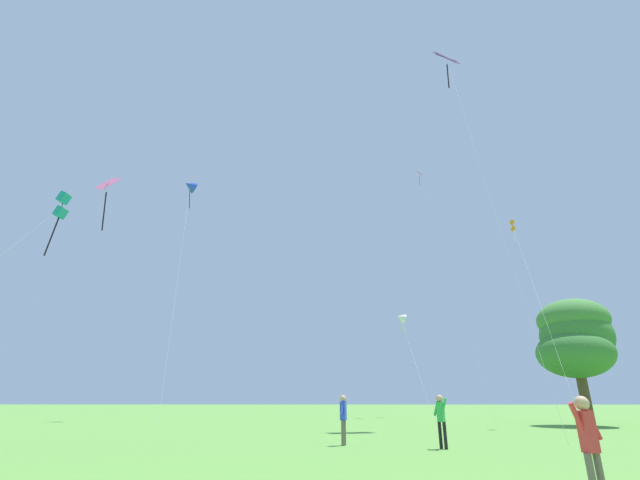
{
  "coord_description": "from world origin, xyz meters",
  "views": [
    {
      "loc": [
        -0.63,
        -4.07,
        1.57
      ],
      "look_at": [
        -1.6,
        31.68,
        14.9
      ],
      "focal_mm": 24.27,
      "sensor_mm": 36.0,
      "label": 1
    }
  ],
  "objects_px": {
    "tree_left_oak": "(575,338)",
    "person_child_small": "(343,415)",
    "kite_teal_box": "(61,207)",
    "kite_purple_streamer": "(448,67)",
    "kite_pink_low": "(105,196)",
    "kite_blue_delta": "(190,186)",
    "kite_red_high": "(426,196)",
    "kite_orange_box": "(514,229)",
    "kite_white_distant": "(401,318)",
    "person_with_spool": "(589,440)",
    "person_near_tree": "(441,416)"
  },
  "relations": [
    {
      "from": "kite_teal_box",
      "to": "person_with_spool",
      "type": "distance_m",
      "value": 29.58
    },
    {
      "from": "kite_teal_box",
      "to": "kite_purple_streamer",
      "type": "bearing_deg",
      "value": 10.57
    },
    {
      "from": "kite_white_distant",
      "to": "kite_purple_streamer",
      "type": "distance_m",
      "value": 25.61
    },
    {
      "from": "kite_blue_delta",
      "to": "kite_red_high",
      "type": "distance_m",
      "value": 27.72
    },
    {
      "from": "kite_purple_streamer",
      "to": "kite_pink_low",
      "type": "bearing_deg",
      "value": 179.7
    },
    {
      "from": "kite_teal_box",
      "to": "person_with_spool",
      "type": "height_order",
      "value": "kite_teal_box"
    },
    {
      "from": "kite_purple_streamer",
      "to": "kite_blue_delta",
      "type": "relative_size",
      "value": 1.29
    },
    {
      "from": "kite_orange_box",
      "to": "kite_white_distant",
      "type": "bearing_deg",
      "value": 107.31
    },
    {
      "from": "kite_red_high",
      "to": "person_near_tree",
      "type": "bearing_deg",
      "value": -104.11
    },
    {
      "from": "kite_pink_low",
      "to": "tree_left_oak",
      "type": "bearing_deg",
      "value": 3.43
    },
    {
      "from": "kite_red_high",
      "to": "person_with_spool",
      "type": "distance_m",
      "value": 47.7
    },
    {
      "from": "kite_red_high",
      "to": "person_child_small",
      "type": "bearing_deg",
      "value": -110.54
    },
    {
      "from": "person_child_small",
      "to": "person_with_spool",
      "type": "xyz_separation_m",
      "value": [
        3.61,
        -10.22,
        -0.08
      ]
    },
    {
      "from": "kite_white_distant",
      "to": "kite_blue_delta",
      "type": "distance_m",
      "value": 26.71
    },
    {
      "from": "kite_white_distant",
      "to": "person_with_spool",
      "type": "height_order",
      "value": "kite_white_distant"
    },
    {
      "from": "kite_orange_box",
      "to": "kite_white_distant",
      "type": "xyz_separation_m",
      "value": [
        -5.66,
        18.15,
        -3.1
      ]
    },
    {
      "from": "person_child_small",
      "to": "kite_red_high",
      "type": "bearing_deg",
      "value": 69.46
    },
    {
      "from": "kite_white_distant",
      "to": "kite_teal_box",
      "type": "height_order",
      "value": "kite_teal_box"
    },
    {
      "from": "kite_purple_streamer",
      "to": "kite_pink_low",
      "type": "height_order",
      "value": "kite_purple_streamer"
    },
    {
      "from": "kite_white_distant",
      "to": "kite_pink_low",
      "type": "xyz_separation_m",
      "value": [
        -25.04,
        -17.88,
        6.32
      ]
    },
    {
      "from": "person_child_small",
      "to": "person_near_tree",
      "type": "height_order",
      "value": "person_child_small"
    },
    {
      "from": "kite_pink_low",
      "to": "person_near_tree",
      "type": "bearing_deg",
      "value": -31.47
    },
    {
      "from": "person_with_spool",
      "to": "kite_orange_box",
      "type": "bearing_deg",
      "value": 67.09
    },
    {
      "from": "kite_teal_box",
      "to": "kite_pink_low",
      "type": "distance_m",
      "value": 6.21
    },
    {
      "from": "person_with_spool",
      "to": "kite_purple_streamer",
      "type": "bearing_deg",
      "value": 74.59
    },
    {
      "from": "person_child_small",
      "to": "person_with_spool",
      "type": "bearing_deg",
      "value": -70.53
    },
    {
      "from": "kite_blue_delta",
      "to": "person_with_spool",
      "type": "height_order",
      "value": "kite_blue_delta"
    },
    {
      "from": "kite_white_distant",
      "to": "person_child_small",
      "type": "distance_m",
      "value": 31.9
    },
    {
      "from": "person_child_small",
      "to": "kite_purple_streamer",
      "type": "bearing_deg",
      "value": 50.49
    },
    {
      "from": "person_child_small",
      "to": "person_near_tree",
      "type": "relative_size",
      "value": 1.0
    },
    {
      "from": "kite_teal_box",
      "to": "kite_red_high",
      "type": "xyz_separation_m",
      "value": [
        28.79,
        23.55,
        12.07
      ]
    },
    {
      "from": "kite_orange_box",
      "to": "kite_purple_streamer",
      "type": "bearing_deg",
      "value": 177.72
    },
    {
      "from": "kite_red_high",
      "to": "person_with_spool",
      "type": "bearing_deg",
      "value": -100.79
    },
    {
      "from": "tree_left_oak",
      "to": "kite_white_distant",
      "type": "bearing_deg",
      "value": 121.6
    },
    {
      "from": "kite_blue_delta",
      "to": "person_near_tree",
      "type": "bearing_deg",
      "value": -51.7
    },
    {
      "from": "kite_pink_low",
      "to": "tree_left_oak",
      "type": "distance_m",
      "value": 36.42
    },
    {
      "from": "kite_blue_delta",
      "to": "kite_pink_low",
      "type": "bearing_deg",
      "value": -104.34
    },
    {
      "from": "tree_left_oak",
      "to": "person_child_small",
      "type": "bearing_deg",
      "value": -140.47
    },
    {
      "from": "kite_purple_streamer",
      "to": "kite_pink_low",
      "type": "relative_size",
      "value": 1.64
    },
    {
      "from": "kite_orange_box",
      "to": "person_child_small",
      "type": "height_order",
      "value": "kite_orange_box"
    },
    {
      "from": "kite_purple_streamer",
      "to": "tree_left_oak",
      "type": "height_order",
      "value": "kite_purple_streamer"
    },
    {
      "from": "kite_pink_low",
      "to": "person_with_spool",
      "type": "relative_size",
      "value": 11.21
    },
    {
      "from": "kite_purple_streamer",
      "to": "person_with_spool",
      "type": "relative_size",
      "value": 18.44
    },
    {
      "from": "kite_pink_low",
      "to": "person_child_small",
      "type": "height_order",
      "value": "kite_pink_low"
    },
    {
      "from": "kite_teal_box",
      "to": "kite_blue_delta",
      "type": "bearing_deg",
      "value": 81.69
    },
    {
      "from": "kite_orange_box",
      "to": "kite_blue_delta",
      "type": "xyz_separation_m",
      "value": [
        -28.01,
        10.8,
        9.53
      ]
    },
    {
      "from": "kite_teal_box",
      "to": "tree_left_oak",
      "type": "relative_size",
      "value": 1.64
    },
    {
      "from": "kite_pink_low",
      "to": "person_near_tree",
      "type": "relative_size",
      "value": 10.42
    },
    {
      "from": "kite_teal_box",
      "to": "tree_left_oak",
      "type": "xyz_separation_m",
      "value": [
        34.37,
        7.29,
        -7.28
      ]
    },
    {
      "from": "kite_orange_box",
      "to": "kite_teal_box",
      "type": "bearing_deg",
      "value": -170.75
    }
  ]
}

